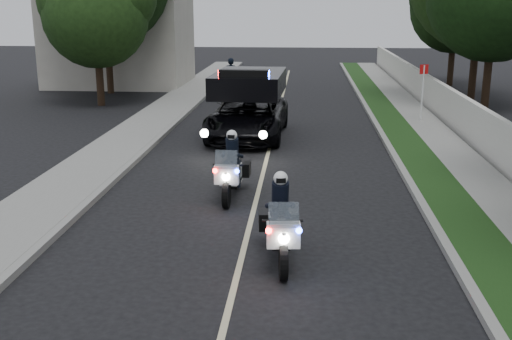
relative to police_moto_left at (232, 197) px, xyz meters
The scene contains 20 objects.
ground 4.03m from the police_moto_left, 80.67° to the right, with size 120.00×120.00×0.00m, color black.
curb_right 7.67m from the police_moto_left, 51.69° to the left, with size 0.20×60.00×0.15m, color gray.
grass_verge 8.12m from the police_moto_left, 47.82° to the left, with size 1.20×60.00×0.16m, color #193814.
sidewalk_right 9.05m from the police_moto_left, 41.70° to the left, with size 1.40×60.00×0.16m, color gray.
property_wall 9.84m from the police_moto_left, 37.82° to the left, with size 0.22×60.00×1.50m, color beige.
curb_left 6.94m from the police_moto_left, 119.79° to the left, with size 0.20×60.00×0.15m, color gray.
sidewalk_left 7.54m from the police_moto_left, 127.06° to the left, with size 2.00×60.00×0.16m, color gray.
building_far 24.17m from the police_moto_left, 113.00° to the left, with size 8.00×6.00×7.00m, color #A8A396.
lane_marking 6.05m from the police_moto_left, 83.79° to the left, with size 0.12×50.00×0.01m, color #BFB78C.
police_moto_left is the anchor object (origin of this frame).
police_moto_right 4.17m from the police_moto_left, 70.13° to the right, with size 0.72×2.07×1.76m, color silver, non-canonical shape.
police_suv 7.38m from the police_moto_left, 91.91° to the left, with size 2.67×5.76×2.80m, color black.
bicycle 17.24m from the police_moto_left, 96.78° to the left, with size 0.64×1.84×0.96m, color black.
cyclist 17.24m from the police_moto_left, 96.78° to the left, with size 0.68×0.46×1.90m, color black.
sign_post 12.49m from the police_moto_left, 57.82° to the left, with size 0.39×0.39×2.52m, color #A30B0B, non-canonical shape.
tree_right_c 17.60m from the police_moto_left, 54.36° to the left, with size 6.13×6.13×10.22m, color black, non-canonical shape.
tree_right_d 19.50m from the police_moto_left, 58.41° to the left, with size 7.02×7.02×11.71m, color #224216, non-canonical shape.
tree_right_e 25.56m from the police_moto_left, 65.43° to the left, with size 5.36×5.36×8.94m, color black, non-canonical shape.
tree_left_near 16.35m from the police_moto_left, 119.70° to the left, with size 5.02×5.02×8.36m, color #1E3E14, non-canonical shape.
tree_left_far 20.45m from the police_moto_left, 115.91° to the left, with size 7.12×7.12×11.87m, color black, non-canonical shape.
Camera 1 is at (1.17, -11.07, 4.84)m, focal length 43.17 mm.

